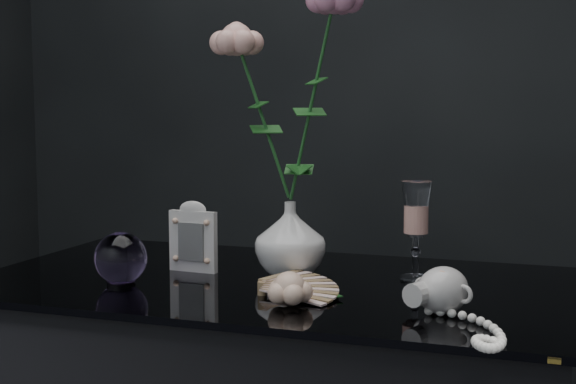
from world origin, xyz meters
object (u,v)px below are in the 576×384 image
at_px(wine_glass, 416,231).
at_px(paperweight, 121,258).
at_px(loose_rose, 289,289).
at_px(pearl_jar, 443,288).
at_px(picture_frame, 193,236).
at_px(vase, 290,239).

bearing_deg(wine_glass, paperweight, -156.71).
relative_size(loose_rose, pearl_jar, 0.61).
bearing_deg(paperweight, pearl_jar, -0.97).
bearing_deg(picture_frame, wine_glass, 13.50).
distance_m(vase, pearl_jar, 0.35).
relative_size(wine_glass, pearl_jar, 0.68).
bearing_deg(vase, picture_frame, -170.45).
xyz_separation_m(paperweight, pearl_jar, (0.55, -0.01, -0.01)).
height_order(vase, pearl_jar, vase).
bearing_deg(paperweight, loose_rose, -8.18).
relative_size(wine_glass, paperweight, 1.92).
height_order(paperweight, pearl_jar, paperweight).
relative_size(vase, loose_rose, 0.86).
distance_m(picture_frame, pearl_jar, 0.50).
relative_size(wine_glass, loose_rose, 1.12).
bearing_deg(vase, wine_glass, 9.63).
bearing_deg(paperweight, picture_frame, 62.06).
bearing_deg(pearl_jar, loose_rose, -146.97).
bearing_deg(vase, pearl_jar, -30.29).
xyz_separation_m(vase, picture_frame, (-0.18, -0.03, -0.00)).
bearing_deg(wine_glass, vase, -170.37).
bearing_deg(loose_rose, vase, 91.80).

